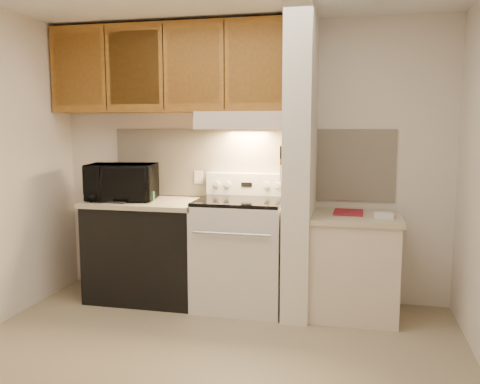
% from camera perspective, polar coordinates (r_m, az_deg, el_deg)
% --- Properties ---
extents(floor, '(3.60, 3.60, 0.00)m').
position_cam_1_polar(floor, '(3.58, -4.20, -18.76)').
color(floor, tan).
rests_on(floor, ground).
extents(wall_back, '(3.60, 2.50, 0.02)m').
position_cam_1_polar(wall_back, '(4.68, 1.01, 3.41)').
color(wall_back, silver).
rests_on(wall_back, floor).
extents(backsplash, '(2.60, 0.02, 0.63)m').
position_cam_1_polar(backsplash, '(4.67, 0.98, 3.21)').
color(backsplash, '#F4E9CD').
rests_on(backsplash, wall_back).
extents(range_body, '(0.76, 0.65, 0.92)m').
position_cam_1_polar(range_body, '(4.47, 0.08, -7.05)').
color(range_body, silver).
rests_on(range_body, floor).
extents(oven_window, '(0.50, 0.01, 0.30)m').
position_cam_1_polar(oven_window, '(4.17, -0.88, -7.58)').
color(oven_window, black).
rests_on(oven_window, range_body).
extents(oven_handle, '(0.65, 0.02, 0.02)m').
position_cam_1_polar(oven_handle, '(4.08, -1.01, -4.73)').
color(oven_handle, silver).
rests_on(oven_handle, range_body).
extents(cooktop, '(0.74, 0.64, 0.03)m').
position_cam_1_polar(cooktop, '(4.38, 0.08, -1.02)').
color(cooktop, black).
rests_on(cooktop, range_body).
extents(range_backguard, '(0.76, 0.08, 0.20)m').
position_cam_1_polar(range_backguard, '(4.64, 0.86, 0.89)').
color(range_backguard, silver).
rests_on(range_backguard, range_body).
extents(range_display, '(0.10, 0.01, 0.04)m').
position_cam_1_polar(range_display, '(4.60, 0.75, 0.83)').
color(range_display, black).
rests_on(range_display, range_backguard).
extents(range_knob_left_outer, '(0.05, 0.02, 0.05)m').
position_cam_1_polar(range_knob_left_outer, '(4.66, -2.63, 0.92)').
color(range_knob_left_outer, silver).
rests_on(range_knob_left_outer, range_backguard).
extents(range_knob_left_inner, '(0.05, 0.02, 0.05)m').
position_cam_1_polar(range_knob_left_inner, '(4.64, -1.44, 0.89)').
color(range_knob_left_inner, silver).
rests_on(range_knob_left_inner, range_backguard).
extents(range_knob_right_inner, '(0.05, 0.02, 0.05)m').
position_cam_1_polar(range_knob_right_inner, '(4.56, 2.95, 0.77)').
color(range_knob_right_inner, silver).
rests_on(range_knob_right_inner, range_backguard).
extents(range_knob_right_outer, '(0.05, 0.02, 0.05)m').
position_cam_1_polar(range_knob_right_outer, '(4.55, 4.19, 0.74)').
color(range_knob_right_outer, silver).
rests_on(range_knob_right_outer, range_backguard).
extents(dishwasher_front, '(1.00, 0.63, 0.87)m').
position_cam_1_polar(dishwasher_front, '(4.75, -10.37, -6.61)').
color(dishwasher_front, black).
rests_on(dishwasher_front, floor).
extents(left_countertop, '(1.04, 0.67, 0.04)m').
position_cam_1_polar(left_countertop, '(4.66, -10.50, -1.18)').
color(left_countertop, beige).
rests_on(left_countertop, dishwasher_front).
extents(spoon_rest, '(0.23, 0.09, 0.02)m').
position_cam_1_polar(spoon_rest, '(4.57, -13.94, -1.11)').
color(spoon_rest, black).
rests_on(spoon_rest, left_countertop).
extents(teal_jar, '(0.11, 0.11, 0.09)m').
position_cam_1_polar(teal_jar, '(4.61, -10.07, -0.45)').
color(teal_jar, '#236255').
rests_on(teal_jar, left_countertop).
extents(outlet, '(0.08, 0.01, 0.12)m').
position_cam_1_polar(outlet, '(4.79, -4.69, 1.68)').
color(outlet, beige).
rests_on(outlet, backsplash).
extents(microwave, '(0.66, 0.50, 0.33)m').
position_cam_1_polar(microwave, '(4.71, -13.11, 1.10)').
color(microwave, black).
rests_on(microwave, left_countertop).
extents(partition_pillar, '(0.22, 0.70, 2.50)m').
position_cam_1_polar(partition_pillar, '(4.26, 6.79, 2.95)').
color(partition_pillar, white).
rests_on(partition_pillar, floor).
extents(pillar_trim, '(0.01, 0.70, 0.04)m').
position_cam_1_polar(pillar_trim, '(4.27, 5.25, 3.65)').
color(pillar_trim, '#9C6323').
rests_on(pillar_trim, partition_pillar).
extents(knife_strip, '(0.02, 0.42, 0.04)m').
position_cam_1_polar(knife_strip, '(4.22, 5.08, 3.88)').
color(knife_strip, black).
rests_on(knife_strip, partition_pillar).
extents(knife_blade_a, '(0.01, 0.03, 0.16)m').
position_cam_1_polar(knife_blade_a, '(4.06, 4.57, 2.33)').
color(knife_blade_a, silver).
rests_on(knife_blade_a, knife_strip).
extents(knife_handle_a, '(0.02, 0.02, 0.10)m').
position_cam_1_polar(knife_handle_a, '(4.06, 4.63, 4.46)').
color(knife_handle_a, black).
rests_on(knife_handle_a, knife_strip).
extents(knife_blade_b, '(0.01, 0.04, 0.18)m').
position_cam_1_polar(knife_blade_b, '(4.14, 4.75, 2.30)').
color(knife_blade_b, silver).
rests_on(knife_blade_b, knife_strip).
extents(knife_handle_b, '(0.02, 0.02, 0.10)m').
position_cam_1_polar(knife_handle_b, '(4.14, 4.78, 4.51)').
color(knife_handle_b, black).
rests_on(knife_handle_b, knife_strip).
extents(knife_blade_c, '(0.01, 0.04, 0.20)m').
position_cam_1_polar(knife_blade_c, '(4.22, 4.89, 2.25)').
color(knife_blade_c, silver).
rests_on(knife_blade_c, knife_strip).
extents(knife_handle_c, '(0.02, 0.02, 0.10)m').
position_cam_1_polar(knife_handle_c, '(4.21, 4.92, 4.56)').
color(knife_handle_c, black).
rests_on(knife_handle_c, knife_strip).
extents(knife_blade_d, '(0.01, 0.04, 0.16)m').
position_cam_1_polar(knife_blade_d, '(4.29, 5.04, 2.61)').
color(knife_blade_d, silver).
rests_on(knife_blade_d, knife_strip).
extents(knife_handle_d, '(0.02, 0.02, 0.10)m').
position_cam_1_polar(knife_handle_d, '(4.28, 5.05, 4.61)').
color(knife_handle_d, black).
rests_on(knife_handle_d, knife_strip).
extents(knife_blade_e, '(0.01, 0.04, 0.18)m').
position_cam_1_polar(knife_blade_e, '(4.38, 5.18, 2.57)').
color(knife_blade_e, silver).
rests_on(knife_blade_e, knife_strip).
extents(knife_handle_e, '(0.02, 0.02, 0.10)m').
position_cam_1_polar(knife_handle_e, '(4.38, 5.22, 4.67)').
color(knife_handle_e, black).
rests_on(knife_handle_e, knife_strip).
extents(oven_mitt, '(0.03, 0.09, 0.23)m').
position_cam_1_polar(oven_mitt, '(4.45, 5.32, 2.26)').
color(oven_mitt, gray).
rests_on(oven_mitt, partition_pillar).
extents(right_cab_base, '(0.70, 0.60, 0.81)m').
position_cam_1_polar(right_cab_base, '(4.38, 12.68, -8.30)').
color(right_cab_base, beige).
rests_on(right_cab_base, floor).
extents(right_countertop, '(0.74, 0.64, 0.04)m').
position_cam_1_polar(right_countertop, '(4.29, 12.84, -2.82)').
color(right_countertop, beige).
rests_on(right_countertop, right_cab_base).
extents(red_folder, '(0.25, 0.33, 0.01)m').
position_cam_1_polar(red_folder, '(4.38, 12.08, -2.24)').
color(red_folder, maroon).
rests_on(red_folder, right_countertop).
extents(white_box, '(0.16, 0.11, 0.04)m').
position_cam_1_polar(white_box, '(4.22, 15.85, -2.53)').
color(white_box, white).
rests_on(white_box, right_countertop).
extents(range_hood, '(0.78, 0.44, 0.15)m').
position_cam_1_polar(range_hood, '(4.45, 0.44, 8.03)').
color(range_hood, beige).
rests_on(range_hood, upper_cabinets).
extents(hood_lip, '(0.78, 0.04, 0.06)m').
position_cam_1_polar(hood_lip, '(4.25, -0.17, 7.45)').
color(hood_lip, beige).
rests_on(hood_lip, range_hood).
extents(upper_cabinets, '(2.18, 0.33, 0.77)m').
position_cam_1_polar(upper_cabinets, '(4.72, -7.88, 13.53)').
color(upper_cabinets, '#9C6323').
rests_on(upper_cabinets, wall_back).
extents(cab_door_a, '(0.46, 0.01, 0.63)m').
position_cam_1_polar(cab_door_a, '(4.92, -17.75, 13.00)').
color(cab_door_a, '#9C6323').
rests_on(cab_door_a, upper_cabinets).
extents(cab_gap_a, '(0.01, 0.01, 0.73)m').
position_cam_1_polar(cab_gap_a, '(4.79, -14.87, 13.26)').
color(cab_gap_a, black).
rests_on(cab_gap_a, upper_cabinets).
extents(cab_door_b, '(0.46, 0.01, 0.63)m').
position_cam_1_polar(cab_door_b, '(4.67, -11.81, 13.50)').
color(cab_door_b, '#9C6323').
rests_on(cab_door_b, upper_cabinets).
extents(cab_gap_b, '(0.01, 0.01, 0.73)m').
position_cam_1_polar(cab_gap_b, '(4.57, -8.61, 13.72)').
color(cab_gap_b, black).
rests_on(cab_gap_b, upper_cabinets).
extents(cab_door_c, '(0.46, 0.01, 0.63)m').
position_cam_1_polar(cab_door_c, '(4.48, -5.26, 13.90)').
color(cab_door_c, '#9C6323').
rests_on(cab_door_c, upper_cabinets).
extents(cab_gap_c, '(0.01, 0.01, 0.73)m').
position_cam_1_polar(cab_gap_c, '(4.40, -1.79, 14.03)').
color(cab_gap_c, black).
rests_on(cab_gap_c, upper_cabinets).
extents(cab_door_d, '(0.46, 0.01, 0.63)m').
position_cam_1_polar(cab_door_d, '(4.34, 1.81, 14.12)').
color(cab_door_d, '#9C6323').
rests_on(cab_door_d, upper_cabinets).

